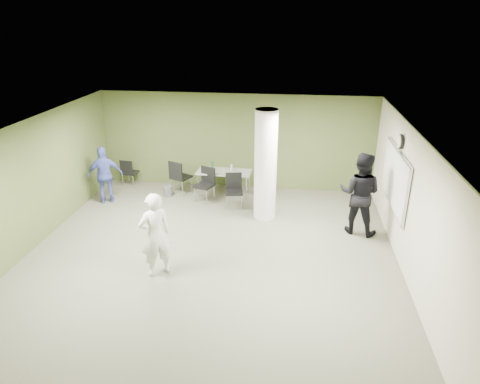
# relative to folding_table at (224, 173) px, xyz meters

# --- Properties ---
(floor) EXTENTS (8.00, 8.00, 0.00)m
(floor) POSITION_rel_folding_table_xyz_m (0.27, -3.29, -0.68)
(floor) COLOR #4F4F3E
(floor) RESTS_ON ground
(ceiling) EXTENTS (8.00, 8.00, 0.00)m
(ceiling) POSITION_rel_folding_table_xyz_m (0.27, -3.29, 2.12)
(ceiling) COLOR white
(ceiling) RESTS_ON wall_back
(wall_back) EXTENTS (8.00, 2.80, 0.02)m
(wall_back) POSITION_rel_folding_table_xyz_m (0.27, 0.71, 0.72)
(wall_back) COLOR #505D2C
(wall_back) RESTS_ON floor
(wall_left) EXTENTS (0.02, 8.00, 2.80)m
(wall_left) POSITION_rel_folding_table_xyz_m (-3.73, -3.29, 0.72)
(wall_left) COLOR #505D2C
(wall_left) RESTS_ON floor
(wall_right_cream) EXTENTS (0.02, 8.00, 2.80)m
(wall_right_cream) POSITION_rel_folding_table_xyz_m (4.27, -3.29, 0.72)
(wall_right_cream) COLOR beige
(wall_right_cream) RESTS_ON floor
(column) EXTENTS (0.56, 0.56, 2.80)m
(column) POSITION_rel_folding_table_xyz_m (1.27, -1.29, 0.72)
(column) COLOR silver
(column) RESTS_ON floor
(whiteboard) EXTENTS (0.05, 2.30, 1.30)m
(whiteboard) POSITION_rel_folding_table_xyz_m (4.19, -2.09, 0.82)
(whiteboard) COLOR silver
(whiteboard) RESTS_ON wall_right_cream
(wall_clock) EXTENTS (0.06, 0.32, 0.32)m
(wall_clock) POSITION_rel_folding_table_xyz_m (4.19, -2.09, 1.67)
(wall_clock) COLOR black
(wall_clock) RESTS_ON wall_right_cream
(folding_table) EXTENTS (1.55, 0.73, 0.98)m
(folding_table) POSITION_rel_folding_table_xyz_m (0.00, 0.00, 0.00)
(folding_table) COLOR gray
(folding_table) RESTS_ON floor
(wastebasket) EXTENTS (0.26, 0.26, 0.30)m
(wastebasket) POSITION_rel_folding_table_xyz_m (-1.59, -0.30, -0.53)
(wastebasket) COLOR #4C4C4C
(wastebasket) RESTS_ON floor
(chair_back_left) EXTENTS (0.48, 0.48, 0.85)m
(chair_back_left) POSITION_rel_folding_table_xyz_m (-2.95, 0.28, -0.18)
(chair_back_left) COLOR black
(chair_back_left) RESTS_ON floor
(chair_back_right) EXTENTS (0.66, 0.66, 1.00)m
(chair_back_right) POSITION_rel_folding_table_xyz_m (-1.30, -0.09, -0.09)
(chair_back_right) COLOR black
(chair_back_right) RESTS_ON floor
(chair_table_left) EXTENTS (0.61, 0.61, 0.94)m
(chair_table_left) POSITION_rel_folding_table_xyz_m (-0.44, -0.43, -0.13)
(chair_table_left) COLOR black
(chair_table_left) RESTS_ON floor
(chair_table_right) EXTENTS (0.53, 0.53, 0.92)m
(chair_table_right) POSITION_rel_folding_table_xyz_m (0.39, -0.73, -0.14)
(chair_table_right) COLOR black
(chair_table_right) RESTS_ON floor
(woman_white) EXTENTS (0.76, 0.73, 1.76)m
(woman_white) POSITION_rel_folding_table_xyz_m (-0.66, -4.18, 0.20)
(woman_white) COLOR silver
(woman_white) RESTS_ON floor
(man_black) EXTENTS (1.15, 1.02, 1.98)m
(man_black) POSITION_rel_folding_table_xyz_m (3.52, -1.82, 0.32)
(man_black) COLOR black
(man_black) RESTS_ON floor
(man_blue) EXTENTS (1.01, 0.73, 1.59)m
(man_blue) POSITION_rel_folding_table_xyz_m (-3.13, -0.92, 0.12)
(man_blue) COLOR #4350A7
(man_blue) RESTS_ON floor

